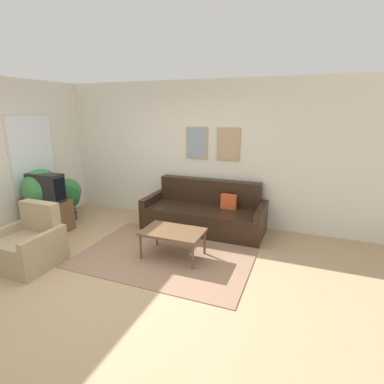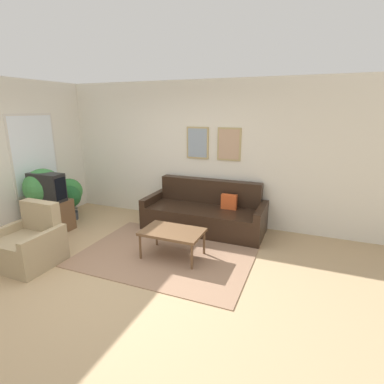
{
  "view_description": "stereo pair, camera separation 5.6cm",
  "coord_description": "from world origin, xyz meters",
  "px_view_note": "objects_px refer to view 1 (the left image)",
  "views": [
    {
      "loc": [
        2.26,
        -2.97,
        2.17
      ],
      "look_at": [
        0.52,
        1.46,
        0.85
      ],
      "focal_mm": 28.0,
      "sensor_mm": 36.0,
      "label": 1
    },
    {
      "loc": [
        2.31,
        -2.95,
        2.17
      ],
      "look_at": [
        0.52,
        1.46,
        0.85
      ],
      "focal_mm": 28.0,
      "sensor_mm": 36.0,
      "label": 2
    }
  ],
  "objects_px": {
    "coffee_table": "(173,233)",
    "potted_plant_tall": "(43,190)",
    "couch": "(205,213)",
    "armchair": "(29,246)",
    "tv": "(46,187)"
  },
  "relations": [
    {
      "from": "armchair",
      "to": "potted_plant_tall",
      "type": "relative_size",
      "value": 0.77
    },
    {
      "from": "coffee_table",
      "to": "armchair",
      "type": "distance_m",
      "value": 2.07
    },
    {
      "from": "couch",
      "to": "armchair",
      "type": "bearing_deg",
      "value": -131.08
    },
    {
      "from": "coffee_table",
      "to": "tv",
      "type": "distance_m",
      "value": 2.57
    },
    {
      "from": "coffee_table",
      "to": "potted_plant_tall",
      "type": "relative_size",
      "value": 0.8
    },
    {
      "from": "tv",
      "to": "armchair",
      "type": "relative_size",
      "value": 0.76
    },
    {
      "from": "couch",
      "to": "potted_plant_tall",
      "type": "bearing_deg",
      "value": -159.39
    },
    {
      "from": "coffee_table",
      "to": "potted_plant_tall",
      "type": "bearing_deg",
      "value": 176.08
    },
    {
      "from": "couch",
      "to": "armchair",
      "type": "height_order",
      "value": "couch"
    },
    {
      "from": "coffee_table",
      "to": "tv",
      "type": "xyz_separation_m",
      "value": [
        -2.53,
        0.09,
        0.44
      ]
    },
    {
      "from": "couch",
      "to": "coffee_table",
      "type": "xyz_separation_m",
      "value": [
        -0.07,
        -1.24,
        0.09
      ]
    },
    {
      "from": "tv",
      "to": "armchair",
      "type": "xyz_separation_m",
      "value": [
        0.69,
        -1.04,
        -0.54
      ]
    },
    {
      "from": "couch",
      "to": "coffee_table",
      "type": "height_order",
      "value": "couch"
    },
    {
      "from": "coffee_table",
      "to": "armchair",
      "type": "bearing_deg",
      "value": -152.6
    },
    {
      "from": "tv",
      "to": "armchair",
      "type": "distance_m",
      "value": 1.37
    }
  ]
}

